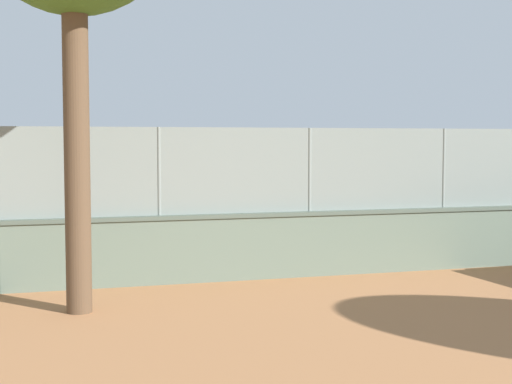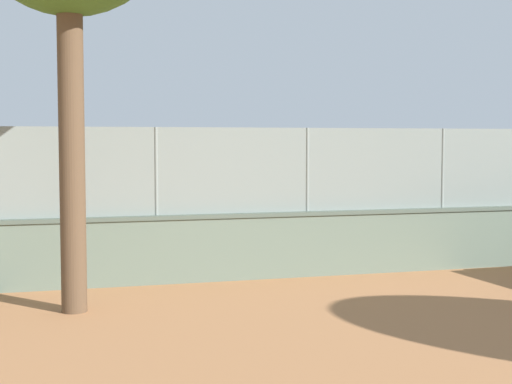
{
  "view_description": "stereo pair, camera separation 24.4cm",
  "coord_description": "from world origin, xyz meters",
  "px_view_note": "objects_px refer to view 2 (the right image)",
  "views": [
    {
      "loc": [
        3.36,
        25.86,
        2.79
      ],
      "look_at": [
        -1.51,
        7.4,
        1.49
      ],
      "focal_mm": 52.28,
      "sensor_mm": 36.0,
      "label": 1
    },
    {
      "loc": [
        3.13,
        25.93,
        2.79
      ],
      "look_at": [
        -1.51,
        7.4,
        1.49
      ],
      "focal_mm": 52.28,
      "sensor_mm": 36.0,
      "label": 2
    }
  ],
  "objects_px": {
    "player_crossing_court": "(150,203)",
    "spare_ball_by_wall": "(316,264)",
    "sports_ball": "(331,251)",
    "player_baseline_waiting": "(339,212)"
  },
  "relations": [
    {
      "from": "player_crossing_court",
      "to": "spare_ball_by_wall",
      "type": "height_order",
      "value": "player_crossing_court"
    },
    {
      "from": "sports_ball",
      "to": "spare_ball_by_wall",
      "type": "relative_size",
      "value": 0.39
    },
    {
      "from": "player_baseline_waiting",
      "to": "sports_ball",
      "type": "bearing_deg",
      "value": 54.49
    },
    {
      "from": "player_baseline_waiting",
      "to": "sports_ball",
      "type": "xyz_separation_m",
      "value": [
        0.44,
        0.62,
        -0.92
      ]
    },
    {
      "from": "player_baseline_waiting",
      "to": "spare_ball_by_wall",
      "type": "distance_m",
      "value": 3.28
    },
    {
      "from": "player_baseline_waiting",
      "to": "spare_ball_by_wall",
      "type": "relative_size",
      "value": 8.7
    },
    {
      "from": "spare_ball_by_wall",
      "to": "player_baseline_waiting",
      "type": "bearing_deg",
      "value": -119.51
    },
    {
      "from": "player_baseline_waiting",
      "to": "sports_ball",
      "type": "relative_size",
      "value": 22.35
    },
    {
      "from": "player_baseline_waiting",
      "to": "spare_ball_by_wall",
      "type": "bearing_deg",
      "value": 60.49
    },
    {
      "from": "player_baseline_waiting",
      "to": "sports_ball",
      "type": "distance_m",
      "value": 1.2
    }
  ]
}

